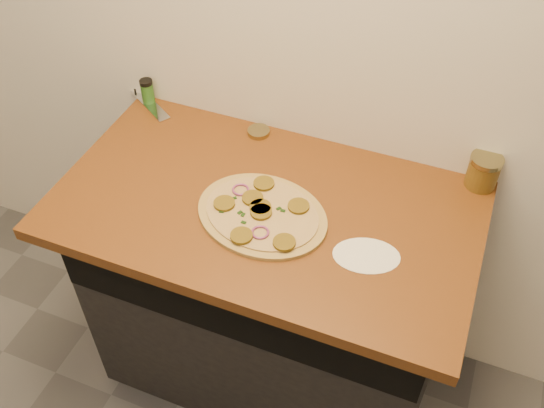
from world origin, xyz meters
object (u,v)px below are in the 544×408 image
at_px(pizza, 262,214).
at_px(spice_shaker, 147,91).
at_px(salsa_jar, 483,171).
at_px(chefs_knife, 140,93).

xyz_separation_m(pizza, spice_shaker, (-0.56, 0.35, 0.03)).
bearing_deg(spice_shaker, salsa_jar, 0.00).
height_order(chefs_knife, salsa_jar, salsa_jar).
xyz_separation_m(chefs_knife, salsa_jar, (1.15, -0.03, 0.05)).
height_order(pizza, chefs_knife, pizza).
height_order(pizza, salsa_jar, salsa_jar).
bearing_deg(salsa_jar, spice_shaker, -180.00).
distance_m(chefs_knife, salsa_jar, 1.16).
distance_m(salsa_jar, spice_shaker, 1.10).
bearing_deg(chefs_knife, pizza, -31.99).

